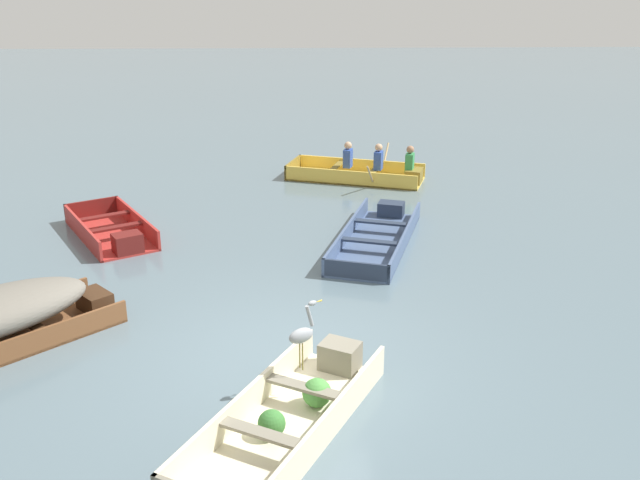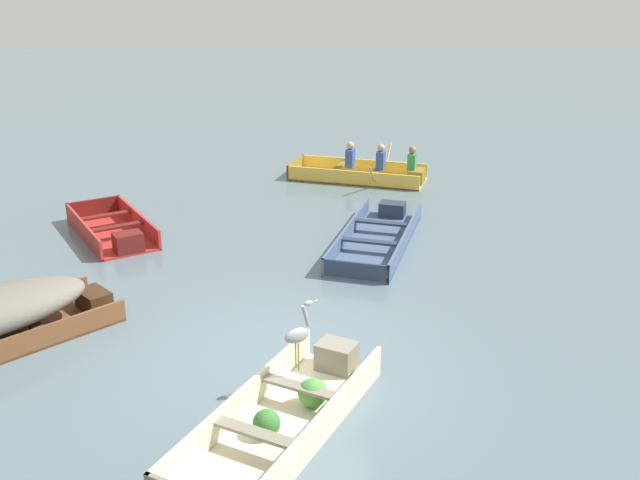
{
  "view_description": "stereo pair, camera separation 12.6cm",
  "coord_description": "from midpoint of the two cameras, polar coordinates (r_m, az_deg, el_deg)",
  "views": [
    {
      "loc": [
        0.17,
        -8.29,
        4.78
      ],
      "look_at": [
        0.55,
        3.38,
        0.35
      ],
      "focal_mm": 40.0,
      "sensor_mm": 36.0,
      "label": 1
    },
    {
      "loc": [
        0.29,
        -8.3,
        4.78
      ],
      "look_at": [
        0.55,
        3.38,
        0.35
      ],
      "focal_mm": 40.0,
      "sensor_mm": 36.0,
      "label": 2
    }
  ],
  "objects": [
    {
      "name": "rowboat_yellow_with_crew",
      "position": [
        17.38,
        3.37,
        5.47
      ],
      "size": [
        3.45,
        2.42,
        0.92
      ],
      "color": "#E5BC47",
      "rests_on": "ground"
    },
    {
      "name": "skiff_red_far_moored",
      "position": [
        14.11,
        -16.53,
        0.67
      ],
      "size": [
        2.22,
        2.75,
        0.39
      ],
      "color": "#AD2D28",
      "rests_on": "ground"
    },
    {
      "name": "heron_on_dinghy",
      "position": [
        8.28,
        -1.88,
        -7.47
      ],
      "size": [
        0.42,
        0.31,
        0.84
      ],
      "color": "olive",
      "rests_on": "dinghy_cream_foreground"
    },
    {
      "name": "skiff_slate_blue_near_moored",
      "position": [
        13.41,
        4.36,
        0.32
      ],
      "size": [
        2.14,
        3.7,
        0.33
      ],
      "color": "#475B7F",
      "rests_on": "ground"
    },
    {
      "name": "dinghy_cream_foreground",
      "position": [
        8.2,
        -2.65,
        -13.65
      ],
      "size": [
        2.46,
        3.34,
        0.4
      ],
      "color": "beige",
      "rests_on": "ground"
    },
    {
      "name": "ground_plane",
      "position": [
        9.57,
        -3.06,
        -9.2
      ],
      "size": [
        80.0,
        80.0,
        0.0
      ],
      "primitive_type": "plane",
      "color": "slate"
    }
  ]
}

